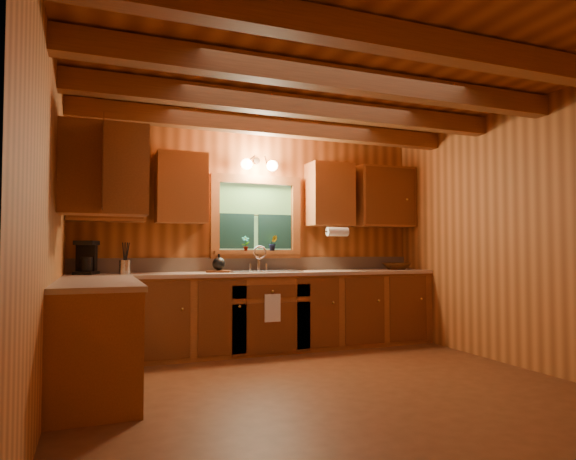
# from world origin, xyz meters

# --- Properties ---
(room) EXTENTS (4.20, 4.20, 4.20)m
(room) POSITION_xyz_m (0.00, 0.00, 1.30)
(room) COLOR #5B2E16
(room) RESTS_ON ground
(ceiling_beams) EXTENTS (4.20, 2.54, 0.18)m
(ceiling_beams) POSITION_xyz_m (0.00, 0.00, 2.49)
(ceiling_beams) COLOR brown
(ceiling_beams) RESTS_ON room
(base_cabinets) EXTENTS (4.20, 2.22, 0.86)m
(base_cabinets) POSITION_xyz_m (-0.49, 1.28, 0.43)
(base_cabinets) COLOR brown
(base_cabinets) RESTS_ON ground
(countertop) EXTENTS (4.20, 2.24, 0.04)m
(countertop) POSITION_xyz_m (-0.48, 1.29, 0.88)
(countertop) COLOR tan
(countertop) RESTS_ON base_cabinets
(backsplash) EXTENTS (4.20, 0.02, 0.16)m
(backsplash) POSITION_xyz_m (0.00, 1.89, 0.98)
(backsplash) COLOR tan
(backsplash) RESTS_ON room
(dishwasher_panel) EXTENTS (0.02, 0.60, 0.80)m
(dishwasher_panel) POSITION_xyz_m (-1.47, 0.68, 0.43)
(dishwasher_panel) COLOR white
(dishwasher_panel) RESTS_ON base_cabinets
(upper_cabinets) EXTENTS (4.19, 1.77, 0.78)m
(upper_cabinets) POSITION_xyz_m (-0.56, 1.42, 1.84)
(upper_cabinets) COLOR brown
(upper_cabinets) RESTS_ON room
(window) EXTENTS (1.12, 0.08, 1.00)m
(window) POSITION_xyz_m (0.00, 1.87, 1.53)
(window) COLOR brown
(window) RESTS_ON room
(window_sill) EXTENTS (1.06, 0.14, 0.04)m
(window_sill) POSITION_xyz_m (0.00, 1.82, 1.12)
(window_sill) COLOR brown
(window_sill) RESTS_ON room
(wall_sconce) EXTENTS (0.45, 0.21, 0.17)m
(wall_sconce) POSITION_xyz_m (0.00, 1.75, 2.16)
(wall_sconce) COLOR black
(wall_sconce) RESTS_ON room
(paper_towel_roll) EXTENTS (0.27, 0.11, 0.11)m
(paper_towel_roll) POSITION_xyz_m (0.92, 1.53, 1.37)
(paper_towel_roll) COLOR white
(paper_towel_roll) RESTS_ON upper_cabinets
(dish_towel) EXTENTS (0.18, 0.01, 0.30)m
(dish_towel) POSITION_xyz_m (0.00, 1.26, 0.52)
(dish_towel) COLOR white
(dish_towel) RESTS_ON base_cabinets
(sink) EXTENTS (0.82, 0.48, 0.43)m
(sink) POSITION_xyz_m (0.00, 1.60, 0.86)
(sink) COLOR silver
(sink) RESTS_ON countertop
(coffee_maker) EXTENTS (0.19, 0.25, 0.34)m
(coffee_maker) POSITION_xyz_m (-1.89, 1.66, 1.07)
(coffee_maker) COLOR black
(coffee_maker) RESTS_ON countertop
(utensil_crock) EXTENTS (0.12, 0.12, 0.33)m
(utensil_crock) POSITION_xyz_m (-1.52, 1.55, 0.98)
(utensil_crock) COLOR silver
(utensil_crock) RESTS_ON countertop
(cutting_board) EXTENTS (0.31, 0.26, 0.02)m
(cutting_board) POSITION_xyz_m (-0.52, 1.59, 0.91)
(cutting_board) COLOR #612F14
(cutting_board) RESTS_ON countertop
(teakettle) EXTENTS (0.14, 0.14, 0.18)m
(teakettle) POSITION_xyz_m (-0.52, 1.59, 1.00)
(teakettle) COLOR black
(teakettle) RESTS_ON cutting_board
(wicker_basket) EXTENTS (0.46, 0.46, 0.09)m
(wicker_basket) POSITION_xyz_m (1.79, 1.58, 0.94)
(wicker_basket) COLOR #48230C
(wicker_basket) RESTS_ON countertop
(potted_plant_left) EXTENTS (0.09, 0.06, 0.18)m
(potted_plant_left) POSITION_xyz_m (-0.16, 1.78, 1.23)
(potted_plant_left) COLOR #612F14
(potted_plant_left) RESTS_ON window_sill
(potted_plant_right) EXTENTS (0.11, 0.09, 0.19)m
(potted_plant_right) POSITION_xyz_m (0.20, 1.81, 1.23)
(potted_plant_right) COLOR #612F14
(potted_plant_right) RESTS_ON window_sill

